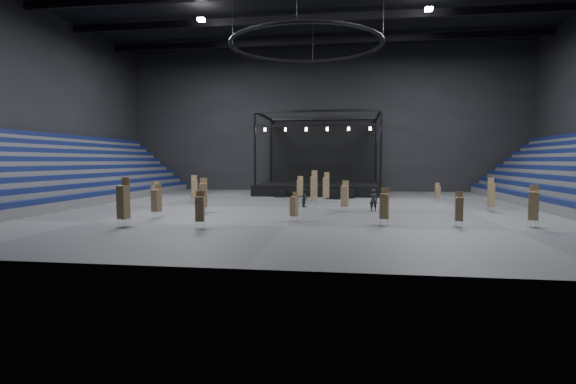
# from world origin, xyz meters

# --- Properties ---
(floor) EXTENTS (50.00, 50.00, 0.00)m
(floor) POSITION_xyz_m (0.00, 0.00, 0.00)
(floor) COLOR #454547
(floor) RESTS_ON ground
(wall_back) EXTENTS (50.00, 0.20, 18.00)m
(wall_back) POSITION_xyz_m (0.00, 21.00, 9.00)
(wall_back) COLOR black
(wall_back) RESTS_ON ground
(wall_front) EXTENTS (50.00, 0.20, 18.00)m
(wall_front) POSITION_xyz_m (0.00, -21.00, 9.00)
(wall_front) COLOR black
(wall_front) RESTS_ON ground
(wall_left) EXTENTS (0.20, 42.00, 18.00)m
(wall_left) POSITION_xyz_m (-25.00, 0.00, 9.00)
(wall_left) COLOR black
(wall_left) RESTS_ON ground
(bleachers_left) EXTENTS (7.20, 40.00, 6.40)m
(bleachers_left) POSITION_xyz_m (-22.94, 0.00, 1.73)
(bleachers_left) COLOR #4C4B4E
(bleachers_left) RESTS_ON floor
(stage) EXTENTS (14.00, 10.00, 9.20)m
(stage) POSITION_xyz_m (0.00, 16.24, 1.45)
(stage) COLOR black
(stage) RESTS_ON floor
(truss_ring) EXTENTS (12.30, 12.30, 5.15)m
(truss_ring) POSITION_xyz_m (-0.00, 0.00, 13.00)
(truss_ring) COLOR black
(truss_ring) RESTS_ON ceiling
(flight_case_left) EXTENTS (1.17, 0.60, 0.77)m
(flight_case_left) POSITION_xyz_m (-3.74, 9.91, 0.39)
(flight_case_left) COLOR black
(flight_case_left) RESTS_ON floor
(flight_case_mid) EXTENTS (1.42, 1.01, 0.86)m
(flight_case_mid) POSITION_xyz_m (1.85, 8.29, 0.43)
(flight_case_mid) COLOR black
(flight_case_mid) RESTS_ON floor
(flight_case_right) EXTENTS (1.53, 1.18, 0.91)m
(flight_case_right) POSITION_xyz_m (3.22, 9.51, 0.46)
(flight_case_right) COLOR black
(flight_case_right) RESTS_ON floor
(chair_stack_0) EXTENTS (0.71, 0.71, 2.50)m
(chair_stack_0) POSITION_xyz_m (-10.57, 3.10, 1.31)
(chair_stack_0) COLOR silver
(chair_stack_0) RESTS_ON floor
(chair_stack_1) EXTENTS (0.66, 0.66, 2.85)m
(chair_stack_1) POSITION_xyz_m (-9.34, -11.99, 1.46)
(chair_stack_1) COLOR silver
(chair_stack_1) RESTS_ON floor
(chair_stack_2) EXTENTS (0.55, 0.55, 2.34)m
(chair_stack_2) POSITION_xyz_m (-1.20, 6.30, 1.26)
(chair_stack_2) COLOR silver
(chair_stack_2) RESTS_ON floor
(chair_stack_3) EXTENTS (0.58, 0.58, 2.97)m
(chair_stack_3) POSITION_xyz_m (0.44, 2.78, 1.50)
(chair_stack_3) COLOR silver
(chair_stack_3) RESTS_ON floor
(chair_stack_4) EXTENTS (0.45, 0.45, 2.04)m
(chair_stack_4) POSITION_xyz_m (9.87, -9.30, 1.07)
(chair_stack_4) COLOR silver
(chair_stack_4) RESTS_ON floor
(chair_stack_5) EXTENTS (0.59, 0.59, 2.76)m
(chair_stack_5) POSITION_xyz_m (1.35, 5.23, 1.41)
(chair_stack_5) COLOR silver
(chair_stack_5) RESTS_ON floor
(chair_stack_6) EXTENTS (0.64, 0.64, 2.24)m
(chair_stack_6) POSITION_xyz_m (-9.18, -7.94, 1.19)
(chair_stack_6) COLOR silver
(chair_stack_6) RESTS_ON floor
(chair_stack_7) EXTENTS (0.68, 0.68, 2.44)m
(chair_stack_7) POSITION_xyz_m (14.01, -9.00, 1.28)
(chair_stack_7) COLOR silver
(chair_stack_7) RESTS_ON floor
(chair_stack_8) EXTENTS (0.61, 0.61, 2.57)m
(chair_stack_8) POSITION_xyz_m (-6.99, -4.84, 1.34)
(chair_stack_8) COLOR silver
(chair_stack_8) RESTS_ON floor
(chair_stack_9) EXTENTS (0.57, 0.57, 2.11)m
(chair_stack_9) POSITION_xyz_m (-4.74, -11.99, 1.13)
(chair_stack_9) COLOR silver
(chair_stack_9) RESTS_ON floor
(chair_stack_10) EXTENTS (0.46, 0.46, 1.77)m
(chair_stack_10) POSITION_xyz_m (11.58, 6.79, 0.95)
(chair_stack_10) COLOR silver
(chair_stack_10) RESTS_ON floor
(chair_stack_11) EXTENTS (0.54, 0.54, 1.85)m
(chair_stack_11) POSITION_xyz_m (0.16, -8.42, 0.98)
(chair_stack_11) COLOR silver
(chair_stack_11) RESTS_ON floor
(chair_stack_12) EXTENTS (0.59, 0.59, 2.23)m
(chair_stack_12) POSITION_xyz_m (5.64, -9.39, 1.18)
(chair_stack_12) COLOR silver
(chair_stack_12) RESTS_ON floor
(chair_stack_13) EXTENTS (0.60, 0.60, 2.35)m
(chair_stack_13) POSITION_xyz_m (3.20, -2.66, 1.23)
(chair_stack_13) COLOR silver
(chair_stack_13) RESTS_ON floor
(chair_stack_14) EXTENTS (0.55, 0.55, 2.18)m
(chair_stack_14) POSITION_xyz_m (-11.94, -2.10, 1.15)
(chair_stack_14) COLOR silver
(chair_stack_14) RESTS_ON floor
(chair_stack_15) EXTENTS (0.47, 0.47, 2.55)m
(chair_stack_15) POSITION_xyz_m (14.00, -1.03, 1.30)
(chair_stack_15) COLOR silver
(chair_stack_15) RESTS_ON floor
(man_center) EXTENTS (0.67, 0.50, 1.69)m
(man_center) POSITION_xyz_m (5.34, -1.77, 0.85)
(man_center) COLOR black
(man_center) RESTS_ON floor
(crew_member) EXTENTS (0.70, 0.83, 1.50)m
(crew_member) POSITION_xyz_m (-0.06, 0.39, 0.75)
(crew_member) COLOR black
(crew_member) RESTS_ON floor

